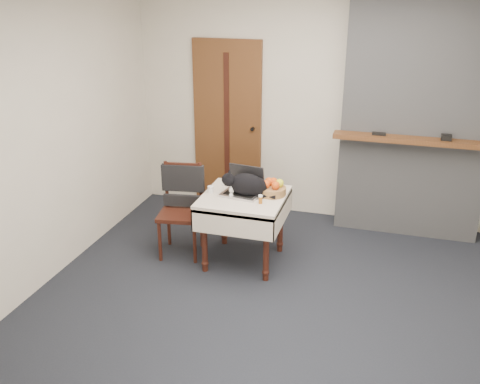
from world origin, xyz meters
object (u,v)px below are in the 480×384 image
at_px(laptop, 243,187).
at_px(fruit_basket, 272,188).
at_px(side_table, 244,206).
at_px(chair, 182,196).
at_px(cat, 248,185).
at_px(pill_bottle, 260,199).
at_px(door, 228,126).
at_px(cream_jar, 211,189).

distance_m(laptop, fruit_basket, 0.28).
height_order(side_table, chair, chair).
relative_size(laptop, cat, 0.74).
distance_m(pill_bottle, fruit_basket, 0.25).
xyz_separation_m(door, side_table, (0.59, -1.33, -0.41)).
height_order(door, fruit_basket, door).
distance_m(laptop, chair, 0.66).
bearing_deg(cream_jar, cat, 4.26).
distance_m(door, fruit_basket, 1.50).
relative_size(laptop, pill_bottle, 4.80).
height_order(fruit_basket, chair, chair).
bearing_deg(fruit_basket, cream_jar, -167.82).
relative_size(cat, fruit_basket, 1.99).
relative_size(laptop, cream_jar, 5.93).
distance_m(cream_jar, chair, 0.37).
relative_size(door, side_table, 2.56).
distance_m(side_table, chair, 0.67).
relative_size(side_table, fruit_basket, 2.91).
bearing_deg(laptop, chair, -172.29).
height_order(laptop, cat, laptop).
distance_m(door, pill_bottle, 1.69).
height_order(door, cream_jar, door).
height_order(cat, pill_bottle, cat).
bearing_deg(cat, fruit_basket, 6.88).
distance_m(cat, fruit_basket, 0.24).
distance_m(fruit_basket, chair, 0.93).
distance_m(door, cream_jar, 1.40).
bearing_deg(chair, cream_jar, -22.19).
xyz_separation_m(cream_jar, pill_bottle, (0.53, -0.12, 0.01)).
bearing_deg(fruit_basket, laptop, -169.63).
relative_size(cream_jar, fruit_basket, 0.25).
xyz_separation_m(cat, pill_bottle, (0.16, -0.15, -0.07)).
xyz_separation_m(laptop, cream_jar, (-0.31, -0.07, -0.03)).
height_order(pill_bottle, chair, chair).
relative_size(fruit_basket, chair, 0.29).
relative_size(pill_bottle, chair, 0.09).
bearing_deg(cat, side_table, 173.11).
bearing_deg(chair, cat, -13.28).
bearing_deg(cream_jar, fruit_basket, 12.18).
height_order(cream_jar, chair, chair).
xyz_separation_m(door, pill_bottle, (0.79, -1.47, -0.26)).
height_order(door, pill_bottle, door).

